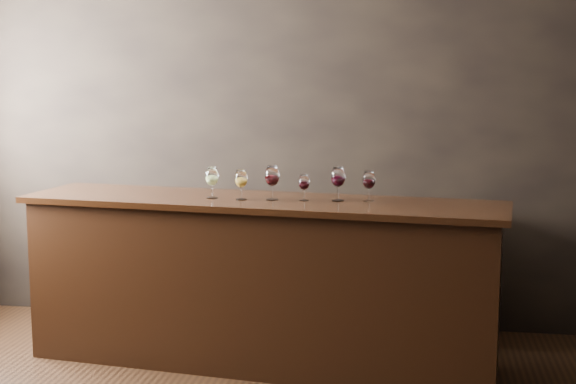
% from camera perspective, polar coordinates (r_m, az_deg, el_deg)
% --- Properties ---
extents(room_shell, '(5.02, 4.52, 2.81)m').
position_cam_1_polar(room_shell, '(4.02, -11.24, 7.18)').
color(room_shell, black).
rests_on(room_shell, ground).
extents(bar_counter, '(3.06, 0.98, 1.05)m').
position_cam_1_polar(bar_counter, '(5.24, -1.96, -6.64)').
color(bar_counter, black).
rests_on(bar_counter, ground).
extents(bar_top, '(3.17, 1.06, 0.04)m').
position_cam_1_polar(bar_top, '(5.12, -1.99, -0.73)').
color(bar_top, black).
rests_on(bar_top, bar_counter).
extents(back_bar_shelf, '(2.61, 0.40, 0.94)m').
position_cam_1_polar(back_bar_shelf, '(5.93, -0.40, -5.41)').
color(back_bar_shelf, black).
rests_on(back_bar_shelf, ground).
extents(glass_white, '(0.09, 0.09, 0.20)m').
position_cam_1_polar(glass_white, '(5.17, -5.43, 1.06)').
color(glass_white, white).
rests_on(glass_white, bar_top).
extents(glass_amber, '(0.08, 0.08, 0.19)m').
position_cam_1_polar(glass_amber, '(5.09, -3.35, 0.91)').
color(glass_amber, white).
rests_on(glass_amber, bar_top).
extents(glass_red_a, '(0.09, 0.09, 0.22)m').
position_cam_1_polar(glass_red_a, '(5.07, -1.14, 1.09)').
color(glass_red_a, white).
rests_on(glass_red_a, bar_top).
extents(glass_red_b, '(0.07, 0.07, 0.17)m').
position_cam_1_polar(glass_red_b, '(5.05, 1.15, 0.67)').
color(glass_red_b, white).
rests_on(glass_red_b, bar_top).
extents(glass_red_c, '(0.09, 0.09, 0.22)m').
position_cam_1_polar(glass_red_c, '(5.05, 3.59, 1.03)').
color(glass_red_c, white).
rests_on(glass_red_c, bar_top).
extents(glass_red_d, '(0.08, 0.08, 0.19)m').
position_cam_1_polar(glass_red_d, '(5.04, 5.77, 0.82)').
color(glass_red_d, white).
rests_on(glass_red_d, bar_top).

